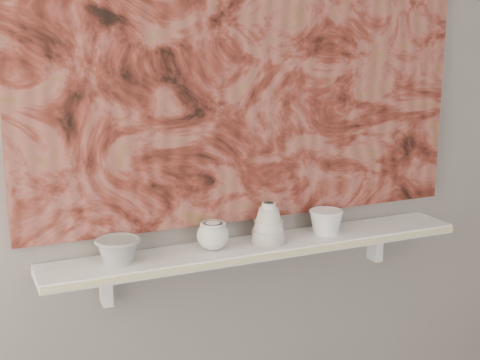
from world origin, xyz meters
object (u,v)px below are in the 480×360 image
painting (251,48)px  bell_vessel (269,222)px  shelf (261,247)px  bowl_grey (118,250)px  bowl_white (326,222)px  cup_cream (213,235)px

painting → bell_vessel: bearing=-71.7°
shelf → painting: 0.63m
bowl_grey → painting: bearing=9.9°
shelf → bell_vessel: size_ratio=10.75×
painting → bowl_white: bearing=-18.5°
bowl_grey → bowl_white: bearing=0.0°
shelf → painting: painting is taller
bell_vessel → shelf: bearing=180.0°
shelf → bowl_white: bowl_white is taller
painting → bell_vessel: (0.03, -0.08, -0.54)m
cup_cream → bell_vessel: size_ratio=0.77×
painting → cup_cream: size_ratio=15.05×
bell_vessel → painting: bearing=108.3°
painting → bell_vessel: 0.55m
shelf → cup_cream: bearing=180.0°
bell_vessel → bowl_white: bearing=0.0°
painting → bowl_grey: bearing=-170.1°
shelf → bowl_white: (0.24, 0.00, 0.06)m
cup_cream → bell_vessel: 0.19m
bell_vessel → bowl_white: size_ratio=1.15×
cup_cream → bowl_white: (0.41, 0.00, -0.00)m
shelf → cup_cream: 0.18m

